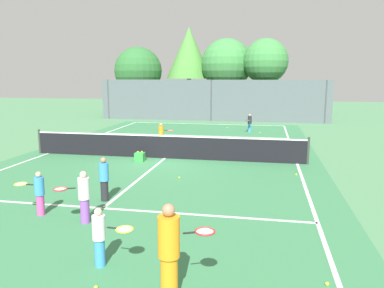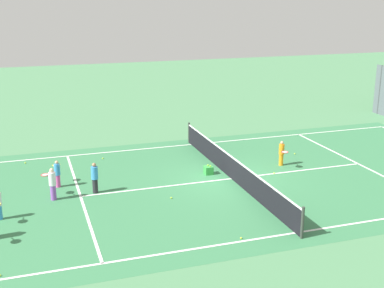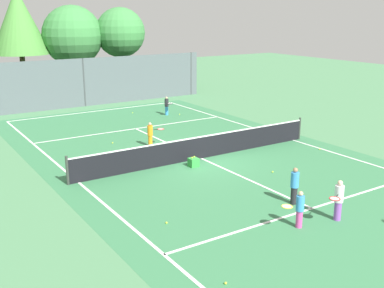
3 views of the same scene
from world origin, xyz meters
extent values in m
plane|color=#4C8456|center=(0.00, 0.00, 0.00)|extent=(80.00, 80.00, 0.00)
cube|color=#387A4C|center=(0.00, 0.00, 0.00)|extent=(13.00, 25.00, 0.00)
cube|color=white|center=(-5.50, 0.00, 0.01)|extent=(0.10, 24.00, 0.01)
cube|color=white|center=(5.50, 0.00, 0.01)|extent=(0.10, 24.00, 0.01)
cube|color=white|center=(0.00, 12.00, 0.01)|extent=(11.00, 0.10, 0.01)
cube|color=white|center=(0.00, -6.40, 0.01)|extent=(11.00, 0.10, 0.01)
cube|color=white|center=(0.00, 6.40, 0.01)|extent=(11.00, 0.10, 0.01)
cube|color=white|center=(0.00, 0.00, 0.01)|extent=(0.10, 12.80, 0.01)
cylinder|color=#333833|center=(-5.90, 0.00, 0.55)|extent=(0.10, 0.10, 1.10)
cylinder|color=#333833|center=(5.90, 0.00, 0.55)|extent=(0.10, 0.10, 1.10)
cube|color=black|center=(0.00, 0.00, 0.47)|extent=(11.80, 0.03, 0.95)
cube|color=white|center=(0.00, 0.00, 0.97)|extent=(11.80, 0.04, 0.05)
cube|color=#515B60|center=(0.00, 14.00, 1.60)|extent=(18.00, 0.06, 3.20)
cylinder|color=#3F4447|center=(0.00, 14.00, 1.60)|extent=(0.12, 0.12, 3.20)
cylinder|color=#3F4447|center=(8.50, 14.00, 1.60)|extent=(0.12, 0.12, 3.20)
cylinder|color=brown|center=(0.75, 17.84, 1.43)|extent=(0.38, 0.38, 2.85)
sphere|color=#3D8442|center=(0.75, 17.84, 4.48)|extent=(4.34, 4.34, 4.34)
cylinder|color=brown|center=(-2.72, 18.75, 1.63)|extent=(0.37, 0.37, 3.26)
cone|color=#4C8E3D|center=(-2.72, 18.75, 5.51)|extent=(4.06, 4.06, 4.51)
cylinder|color=brown|center=(4.04, 16.78, 1.65)|extent=(0.33, 0.33, 3.30)
sphere|color=#3D8442|center=(4.04, 16.78, 4.68)|extent=(3.66, 3.66, 3.66)
cylinder|color=#388CD8|center=(3.22, 8.58, 0.27)|extent=(0.20, 0.20, 0.53)
cylinder|color=#232328|center=(3.22, 8.58, 0.77)|extent=(0.24, 0.24, 0.47)
sphere|color=tan|center=(3.22, 8.58, 1.07)|extent=(0.14, 0.14, 0.14)
cylinder|color=black|center=(3.18, 8.31, 0.79)|extent=(0.06, 0.20, 0.03)
torus|color=black|center=(3.15, 8.06, 0.79)|extent=(0.37, 0.37, 0.03)
cylinder|color=silver|center=(3.15, 8.06, 0.79)|extent=(0.31, 0.31, 0.00)
cylinder|color=orange|center=(-0.96, 2.87, 0.27)|extent=(0.20, 0.20, 0.54)
cylinder|color=orange|center=(-0.96, 2.87, 0.78)|extent=(0.25, 0.25, 0.47)
sphere|color=tan|center=(-0.96, 2.87, 1.09)|extent=(0.15, 0.15, 0.15)
cylinder|color=black|center=(-0.69, 2.81, 0.80)|extent=(0.20, 0.07, 0.03)
torus|color=red|center=(-0.45, 2.75, 0.80)|extent=(0.40, 0.40, 0.03)
cylinder|color=silver|center=(-0.45, 2.75, 0.80)|extent=(0.33, 0.33, 0.00)
cylinder|color=#D14799|center=(-1.35, -7.14, 0.26)|extent=(0.19, 0.19, 0.53)
cylinder|color=#388CD8|center=(-1.35, -7.14, 0.76)|extent=(0.24, 0.24, 0.46)
sphere|color=tan|center=(-1.35, -7.14, 1.06)|extent=(0.14, 0.14, 0.14)
cylinder|color=black|center=(-1.62, -7.14, 0.78)|extent=(0.20, 0.03, 0.03)
torus|color=yellow|center=(-1.87, -7.14, 0.78)|extent=(0.33, 0.33, 0.03)
cylinder|color=silver|center=(-1.87, -7.14, 0.78)|extent=(0.28, 0.28, 0.00)
cylinder|color=purple|center=(0.00, -7.41, 0.30)|extent=(0.22, 0.22, 0.60)
cylinder|color=silver|center=(0.00, -7.41, 0.86)|extent=(0.27, 0.27, 0.52)
sphere|color=beige|center=(0.00, -7.41, 1.20)|extent=(0.16, 0.16, 0.16)
cylinder|color=black|center=(-0.25, -7.54, 0.88)|extent=(0.19, 0.12, 0.03)
torus|color=red|center=(-0.48, -7.65, 0.88)|extent=(0.44, 0.44, 0.03)
cylinder|color=silver|center=(-0.48, -7.65, 0.88)|extent=(0.37, 0.37, 0.00)
cylinder|color=#232328|center=(-0.22, -5.78, 0.29)|extent=(0.21, 0.21, 0.59)
cylinder|color=#388CD8|center=(-0.22, -5.78, 0.84)|extent=(0.27, 0.27, 0.51)
sphere|color=#A37556|center=(-0.22, -5.78, 1.18)|extent=(0.16, 0.16, 0.16)
cube|color=green|center=(-0.88, -0.74, 0.18)|extent=(0.38, 0.35, 0.36)
sphere|color=#CCE533|center=(-0.95, -0.74, 0.39)|extent=(0.07, 0.07, 0.07)
sphere|color=#CCE533|center=(-0.80, -0.68, 0.39)|extent=(0.07, 0.07, 0.07)
sphere|color=#CCE533|center=(5.33, -1.88, 0.03)|extent=(0.07, 0.07, 0.07)
sphere|color=#CCE533|center=(1.33, -3.08, 0.03)|extent=(0.07, 0.07, 0.07)
sphere|color=#CCE533|center=(-4.51, -4.82, 0.03)|extent=(0.07, 0.07, 0.07)
sphere|color=#CCE533|center=(0.00, 2.03, 0.03)|extent=(0.07, 0.07, 0.07)
sphere|color=#CCE533|center=(1.66, 10.16, 0.03)|extent=(0.07, 0.07, 0.07)
sphere|color=#CCE533|center=(3.89, 8.16, 0.03)|extent=(0.07, 0.07, 0.07)
sphere|color=#CCE533|center=(-4.97, -8.38, 0.03)|extent=(0.07, 0.07, 0.07)
sphere|color=#CCE533|center=(-2.26, 4.32, 0.03)|extent=(0.07, 0.07, 0.07)
camera|label=1|loc=(4.18, -15.49, 3.49)|focal=35.68mm
camera|label=2|loc=(19.15, -8.15, 7.62)|focal=48.04mm
camera|label=3|loc=(-10.83, -15.98, 6.10)|focal=43.67mm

